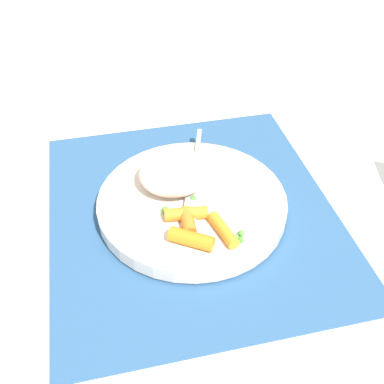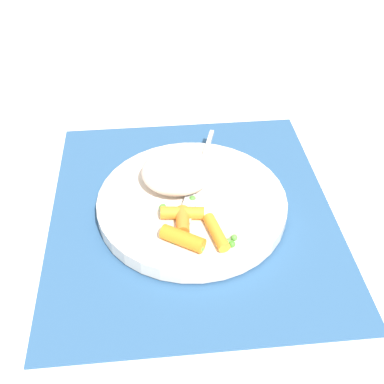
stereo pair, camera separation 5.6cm
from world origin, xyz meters
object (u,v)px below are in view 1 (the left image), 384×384
object	(u,v)px
carrot_portion	(196,227)
plate	(192,203)
rice_mound	(174,172)
fork	(194,182)

from	to	relation	value
carrot_portion	plate	bearing A→B (deg)	171.70
plate	carrot_portion	size ratio (longest dim) A/B	3.06
plate	rice_mound	distance (m)	0.05
carrot_portion	fork	xyz separation A→B (m)	(-0.08, 0.02, -0.00)
rice_mound	fork	size ratio (longest dim) A/B	0.48
carrot_portion	rice_mound	bearing A→B (deg)	-174.91
fork	carrot_portion	bearing A→B (deg)	-11.19
plate	carrot_portion	distance (m)	0.06
rice_mound	carrot_portion	distance (m)	0.09
carrot_portion	fork	size ratio (longest dim) A/B	0.41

